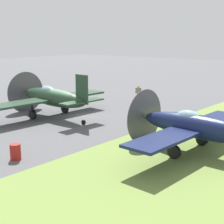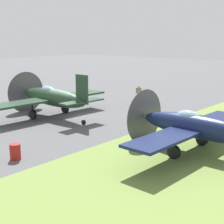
% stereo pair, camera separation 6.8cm
% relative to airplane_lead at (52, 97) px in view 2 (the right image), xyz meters
% --- Properties ---
extents(ground_plane, '(160.00, 160.00, 0.00)m').
position_rel_airplane_lead_xyz_m(ground_plane, '(0.68, -1.36, -1.71)').
color(ground_plane, '#515154').
extents(grass_verge, '(120.00, 11.00, 0.01)m').
position_rel_airplane_lead_xyz_m(grass_verge, '(0.68, -13.85, -1.70)').
color(grass_verge, olive).
rests_on(grass_verge, ground).
extents(airplane_lead, '(11.43, 9.06, 4.08)m').
position_rel_airplane_lead_xyz_m(airplane_lead, '(0.00, 0.00, 0.00)').
color(airplane_lead, '#233D28').
rests_on(airplane_lead, ground).
extents(airplane_wingman, '(10.81, 8.58, 3.87)m').
position_rel_airplane_lead_xyz_m(airplane_wingman, '(-0.58, -13.69, -0.09)').
color(airplane_wingman, '#141E47').
rests_on(airplane_wingman, ground).
extents(ground_crew_chief, '(0.38, 0.59, 1.73)m').
position_rel_airplane_lead_xyz_m(ground_crew_chief, '(10.58, -1.36, -0.80)').
color(ground_crew_chief, '#847A5B').
rests_on(ground_crew_chief, ground).
extents(ground_crew_mechanic, '(0.48, 0.48, 1.73)m').
position_rel_airplane_lead_xyz_m(ground_crew_mechanic, '(1.94, 7.47, -0.80)').
color(ground_crew_mechanic, '#9E998E').
rests_on(ground_crew_mechanic, ground).
extents(fuel_drum, '(0.60, 0.60, 0.90)m').
position_rel_airplane_lead_xyz_m(fuel_drum, '(-8.09, -6.64, -1.26)').
color(fuel_drum, maroon).
rests_on(fuel_drum, ground).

